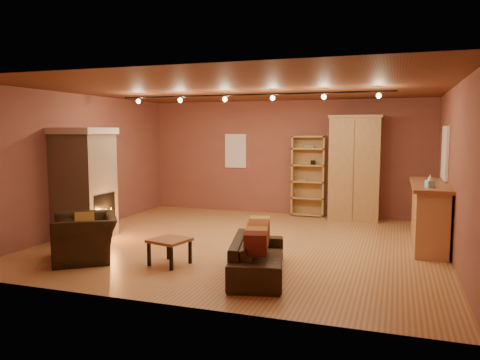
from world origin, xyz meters
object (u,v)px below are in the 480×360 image
(fireplace, at_px, (84,183))
(bookcase, at_px, (309,175))
(armoire, at_px, (355,168))
(bar_counter, at_px, (429,214))
(armchair, at_px, (85,230))
(loveseat, at_px, (258,249))
(coffee_table, at_px, (170,243))

(fireplace, relative_size, bookcase, 1.09)
(armoire, distance_m, bar_counter, 2.63)
(bar_counter, distance_m, armchair, 5.96)
(bookcase, bearing_deg, armchair, -118.04)
(fireplace, xyz_separation_m, armoire, (4.75, 3.54, 0.15))
(armoire, relative_size, loveseat, 1.27)
(bar_counter, bearing_deg, armchair, -152.37)
(bookcase, bearing_deg, coffee_table, -104.53)
(coffee_table, bearing_deg, armoire, 63.18)
(fireplace, bearing_deg, armoire, 36.72)
(fireplace, distance_m, coffee_table, 2.74)
(fireplace, bearing_deg, armchair, -53.33)
(armchair, distance_m, coffee_table, 1.44)
(fireplace, relative_size, armchair, 1.62)
(bar_counter, bearing_deg, coffee_table, -146.02)
(fireplace, height_order, bookcase, fireplace)
(bar_counter, relative_size, coffee_table, 3.67)
(bar_counter, height_order, loveseat, bar_counter)
(bar_counter, height_order, armchair, bar_counter)
(armoire, bearing_deg, coffee_table, -116.82)
(fireplace, relative_size, coffee_table, 3.28)
(loveseat, bearing_deg, bar_counter, -55.34)
(bookcase, height_order, loveseat, bookcase)
(fireplace, relative_size, armoire, 0.88)
(bookcase, distance_m, armoire, 1.14)
(fireplace, bearing_deg, loveseat, -17.25)
(armoire, height_order, bar_counter, armoire)
(fireplace, bearing_deg, bar_counter, 13.22)
(loveseat, xyz_separation_m, coffee_table, (-1.43, 0.05, -0.03))
(coffee_table, bearing_deg, loveseat, -2.12)
(bookcase, xyz_separation_m, armchair, (-2.69, -5.04, -0.50))
(fireplace, distance_m, bar_counter, 6.43)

